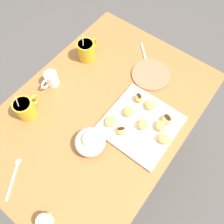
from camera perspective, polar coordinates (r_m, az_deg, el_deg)
The scene contains 23 objects.
ground_plane at distance 1.71m, azimuth -1.97°, elevation -11.46°, with size 8.00×8.00×0.00m, color #514C47.
dining_table at distance 1.13m, azimuth -2.93°, elevation -3.04°, with size 1.07×0.75×0.76m.
pastry_plate_square at distance 0.97m, azimuth 7.31°, elevation -3.08°, with size 0.29×0.29×0.02m, color white.
coffee_mug_mustard_left at distance 1.02m, azimuth -21.27°, elevation 0.95°, with size 0.12×0.08×0.14m.
coffee_mug_mustard_right at distance 1.14m, azimuth -6.51°, elevation 15.46°, with size 0.12×0.08×0.15m.
cream_pitcher_white at distance 1.08m, azimuth -15.28°, elevation 8.24°, with size 0.10×0.06×0.07m.
ice_cream_bowl at distance 0.90m, azimuth -5.65°, elevation -7.48°, with size 0.13×0.13×0.09m.
chocolate_sauce_pitcher at distance 0.89m, azimuth -16.83°, elevation -25.31°, with size 0.09×0.05×0.06m.
saucer_coral_left at distance 1.12m, azimuth 9.91°, elevation 9.41°, with size 0.19×0.19×0.01m, color #E5704C.
loose_spoon_near_saucer at distance 1.18m, azimuth 8.52°, elevation 13.37°, with size 0.12×0.12×0.01m.
loose_spoon_by_plate at distance 0.98m, azimuth -23.63°, elevation -14.23°, with size 0.14×0.09×0.01m.
beignet_0 at distance 0.96m, azimuth 12.14°, elevation -3.46°, with size 0.05×0.05×0.03m, color #DBA351.
beignet_1 at distance 1.00m, azimuth 6.88°, elevation 3.57°, with size 0.04×0.04×0.04m, color #DBA351.
chocolate_drizzle_1 at distance 0.98m, azimuth 7.00°, elevation 4.16°, with size 0.03×0.01×0.01m, color black.
beignet_2 at distance 0.98m, azimuth 13.88°, elevation -1.77°, with size 0.05×0.05×0.03m, color #DBA351.
chocolate_drizzle_2 at distance 0.96m, azimuth 14.09°, elevation -1.34°, with size 0.03×0.02×0.01m, color black.
beignet_3 at distance 0.94m, azimuth -0.41°, elevation -2.36°, with size 0.06×0.05×0.03m, color #DBA351.
beignet_4 at distance 0.94m, azimuth 7.76°, elevation -3.15°, with size 0.05×0.05×0.04m, color #DBA351.
beignet_5 at distance 0.93m, azimuth 2.32°, elevation -4.68°, with size 0.04×0.04×0.03m, color #DBA351.
chocolate_drizzle_5 at distance 0.91m, azimuth 2.36°, elevation -4.26°, with size 0.03×0.01×0.01m, color black.
beignet_6 at distance 0.96m, azimuth 4.30°, elevation 0.20°, with size 0.05×0.05×0.04m, color #DBA351.
beignet_7 at distance 0.99m, azimuth 9.67°, elevation 1.80°, with size 0.05×0.05×0.03m, color #DBA351.
beignet_8 at distance 0.94m, azimuth 13.07°, elevation -6.73°, with size 0.06×0.04×0.03m, color #DBA351.
Camera 1 is at (-0.33, -0.33, 1.65)m, focal length 35.79 mm.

